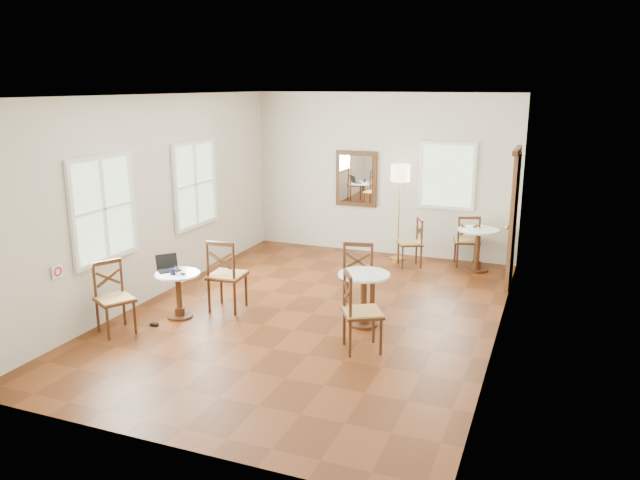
# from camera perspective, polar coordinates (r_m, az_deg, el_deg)

# --- Properties ---
(ground) EXTENTS (7.00, 7.00, 0.00)m
(ground) POSITION_cam_1_polar(r_m,az_deg,el_deg) (8.74, -0.72, -6.82)
(ground) COLOR #622C10
(ground) RESTS_ON ground
(room_shell) EXTENTS (5.02, 7.02, 3.01)m
(room_shell) POSITION_cam_1_polar(r_m,az_deg,el_deg) (8.53, -0.45, 5.80)
(room_shell) COLOR beige
(room_shell) RESTS_ON ground
(cafe_table_near) EXTENTS (0.61, 0.61, 0.64)m
(cafe_table_near) POSITION_cam_1_polar(r_m,az_deg,el_deg) (8.69, -12.96, -4.53)
(cafe_table_near) COLOR #412110
(cafe_table_near) RESTS_ON ground
(cafe_table_mid) EXTENTS (0.69, 0.69, 0.73)m
(cafe_table_mid) POSITION_cam_1_polar(r_m,az_deg,el_deg) (8.21, 4.07, -4.95)
(cafe_table_mid) COLOR #412110
(cafe_table_mid) RESTS_ON ground
(cafe_table_back) EXTENTS (0.70, 0.70, 0.74)m
(cafe_table_back) POSITION_cam_1_polar(r_m,az_deg,el_deg) (10.90, 14.38, -0.45)
(cafe_table_back) COLOR #412110
(cafe_table_back) RESTS_ON ground
(chair_near_a) EXTENTS (0.52, 0.52, 1.05)m
(chair_near_a) POSITION_cam_1_polar(r_m,az_deg,el_deg) (8.82, -8.67, -3.22)
(chair_near_a) COLOR #412110
(chair_near_a) RESTS_ON ground
(chair_near_b) EXTENTS (0.59, 0.59, 0.94)m
(chair_near_b) POSITION_cam_1_polar(r_m,az_deg,el_deg) (8.39, -18.54, -5.11)
(chair_near_b) COLOR #412110
(chair_near_b) RESTS_ON ground
(chair_mid_a) EXTENTS (0.55, 0.55, 1.02)m
(chair_mid_a) POSITION_cam_1_polar(r_m,az_deg,el_deg) (8.79, 3.63, -3.21)
(chair_mid_a) COLOR #412110
(chair_mid_a) RESTS_ON ground
(chair_mid_b) EXTENTS (0.62, 0.62, 0.98)m
(chair_mid_b) POSITION_cam_1_polar(r_m,az_deg,el_deg) (7.45, 3.75, -6.65)
(chair_mid_b) COLOR #412110
(chair_mid_b) RESTS_ON ground
(chair_back_a) EXTENTS (0.53, 0.53, 0.93)m
(chair_back_a) POSITION_cam_1_polar(r_m,az_deg,el_deg) (11.16, 13.46, -0.04)
(chair_back_a) COLOR #412110
(chair_back_a) RESTS_ON ground
(chair_back_b) EXTENTS (0.54, 0.54, 0.87)m
(chair_back_b) POSITION_cam_1_polar(r_m,az_deg,el_deg) (10.95, 8.45, -0.23)
(chair_back_b) COLOR #412110
(chair_back_b) RESTS_ON ground
(floor_lamp) EXTENTS (0.34, 0.34, 1.75)m
(floor_lamp) POSITION_cam_1_polar(r_m,az_deg,el_deg) (11.15, 7.42, 5.58)
(floor_lamp) COLOR #BF8C3F
(floor_lamp) RESTS_ON ground
(laptop) EXTENTS (0.38, 0.38, 0.21)m
(laptop) POSITION_cam_1_polar(r_m,az_deg,el_deg) (8.77, -13.90, -2.38)
(laptop) COLOR black
(laptop) RESTS_ON cafe_table_near
(mouse) EXTENTS (0.10, 0.08, 0.03)m
(mouse) POSITION_cam_1_polar(r_m,az_deg,el_deg) (8.51, -12.57, -3.07)
(mouse) COLOR black
(mouse) RESTS_ON cafe_table_near
(navy_mug) EXTENTS (0.11, 0.07, 0.09)m
(navy_mug) POSITION_cam_1_polar(r_m,az_deg,el_deg) (8.54, -13.47, -2.88)
(navy_mug) COLOR black
(navy_mug) RESTS_ON cafe_table_near
(water_glass) EXTENTS (0.05, 0.05, 0.09)m
(water_glass) POSITION_cam_1_polar(r_m,az_deg,el_deg) (8.63, -13.11, -2.65)
(water_glass) COLOR white
(water_glass) RESTS_ON cafe_table_near
(power_adapter) EXTENTS (0.10, 0.06, 0.04)m
(power_adapter) POSITION_cam_1_polar(r_m,az_deg,el_deg) (8.59, -15.10, -7.57)
(power_adapter) COLOR black
(power_adapter) RESTS_ON ground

